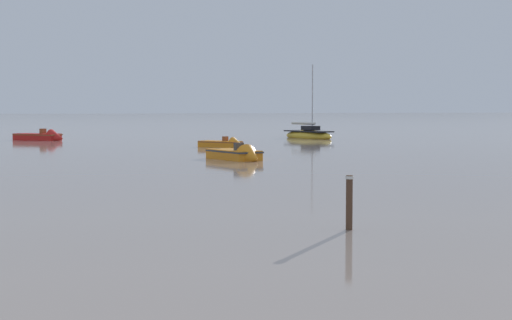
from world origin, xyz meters
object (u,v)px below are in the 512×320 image
at_px(motorboat_moored_0, 240,156).
at_px(motorboat_moored_3, 226,145).
at_px(motorboat_moored_2, 44,138).
at_px(sailboat_moored_0, 308,135).
at_px(mooring_post_left, 349,204).

xyz_separation_m(motorboat_moored_0, motorboat_moored_3, (3.47, 15.47, -0.04)).
distance_m(motorboat_moored_0, motorboat_moored_3, 15.86).
relative_size(motorboat_moored_2, motorboat_moored_3, 1.28).
relative_size(sailboat_moored_0, mooring_post_left, 4.96).
distance_m(motorboat_moored_3, mooring_post_left, 44.50).
height_order(motorboat_moored_2, mooring_post_left, mooring_post_left).
bearing_deg(motorboat_moored_3, mooring_post_left, -49.96).
relative_size(motorboat_moored_3, mooring_post_left, 2.53).
distance_m(motorboat_moored_0, motorboat_moored_2, 35.76).
bearing_deg(motorboat_moored_2, motorboat_moored_3, -14.26).
relative_size(motorboat_moored_0, sailboat_moored_0, 0.64).
bearing_deg(motorboat_moored_2, motorboat_moored_0, -33.49).
relative_size(motorboat_moored_0, motorboat_moored_2, 0.98).
bearing_deg(mooring_post_left, motorboat_moored_0, 79.24).
distance_m(motorboat_moored_2, motorboat_moored_3, 23.15).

